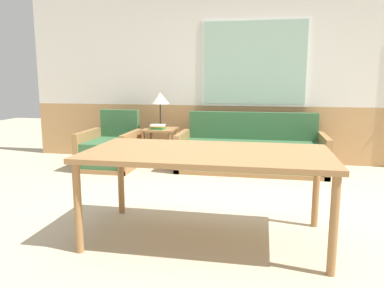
# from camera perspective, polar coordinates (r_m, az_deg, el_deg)

# --- Properties ---
(ground_plane) EXTENTS (16.00, 16.00, 0.00)m
(ground_plane) POSITION_cam_1_polar(r_m,az_deg,el_deg) (3.60, 6.22, -11.52)
(ground_plane) COLOR beige
(wall_back) EXTENTS (7.20, 0.09, 2.70)m
(wall_back) POSITION_cam_1_polar(r_m,az_deg,el_deg) (5.97, 8.61, 10.29)
(wall_back) COLOR tan
(wall_back) RESTS_ON ground_plane
(couch) EXTENTS (2.09, 0.86, 0.81)m
(couch) POSITION_cam_1_polar(r_m,az_deg,el_deg) (5.48, 8.94, -1.44)
(couch) COLOR #9E7042
(couch) RESTS_ON ground_plane
(armchair) EXTENTS (0.77, 0.88, 0.84)m
(armchair) POSITION_cam_1_polar(r_m,az_deg,el_deg) (5.70, -12.16, -1.02)
(armchair) COLOR #9E7042
(armchair) RESTS_ON ground_plane
(side_table) EXTENTS (0.47, 0.47, 0.57)m
(side_table) POSITION_cam_1_polar(r_m,az_deg,el_deg) (5.70, -4.91, 1.25)
(side_table) COLOR #9E7042
(side_table) RESTS_ON ground_plane
(table_lamp) EXTENTS (0.28, 0.28, 0.54)m
(table_lamp) POSITION_cam_1_polar(r_m,az_deg,el_deg) (5.73, -4.88, 6.82)
(table_lamp) COLOR #262628
(table_lamp) RESTS_ON side_table
(book_stack) EXTENTS (0.23, 0.17, 0.07)m
(book_stack) POSITION_cam_1_polar(r_m,az_deg,el_deg) (5.60, -5.22, 2.62)
(book_stack) COLOR #2D7F3D
(book_stack) RESTS_ON side_table
(dining_table) EXTENTS (1.95, 0.99, 0.74)m
(dining_table) POSITION_cam_1_polar(r_m,az_deg,el_deg) (3.01, 2.32, -2.24)
(dining_table) COLOR #9E7042
(dining_table) RESTS_ON ground_plane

